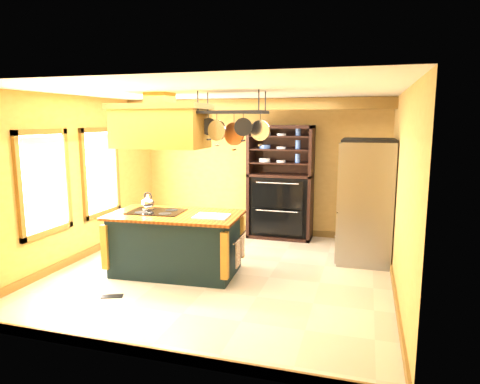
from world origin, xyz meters
The scene contains 15 objects.
floor centered at (0.00, 0.00, 0.00)m, with size 5.00×5.00×0.00m, color beige.
ceiling centered at (0.00, 0.00, 2.70)m, with size 5.00×5.00×0.00m, color white.
wall_back centered at (0.00, 2.50, 1.35)m, with size 5.00×0.02×2.70m, color tan.
wall_front centered at (0.00, -2.50, 1.35)m, with size 5.00×0.02×2.70m, color tan.
wall_left centered at (-2.50, 0.00, 1.35)m, with size 0.02×5.00×2.70m, color tan.
wall_right centered at (2.50, 0.00, 1.35)m, with size 0.02×5.00×2.70m, color tan.
ceiling_beam centered at (0.00, 1.70, 2.59)m, with size 5.00×0.15×0.20m, color olive.
window_near centered at (-2.47, -0.80, 1.40)m, with size 0.06×1.06×1.56m.
window_far centered at (-2.47, 0.60, 1.40)m, with size 0.06×1.06×1.56m.
kitchen_island centered at (-0.68, -0.19, 0.47)m, with size 2.02×1.20×1.11m.
range_hood centered at (-0.87, -0.19, 2.24)m, with size 1.40×0.79×0.80m.
pot_rack centered at (0.23, -0.18, 2.31)m, with size 1.03×0.48×0.75m.
refrigerator centered at (2.06, 1.26, 0.96)m, with size 0.85×1.01×1.97m.
hutch centered at (0.45, 2.26, 0.86)m, with size 1.25×0.57×2.21m.
floor_register centered at (-1.10, -1.29, 0.01)m, with size 0.28×0.12×0.01m, color black.
Camera 1 is at (2.05, -5.93, 2.30)m, focal length 32.00 mm.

